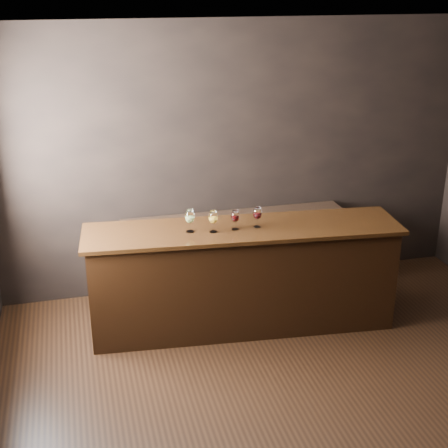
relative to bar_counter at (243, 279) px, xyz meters
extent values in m
plane|color=black|center=(0.21, -1.29, -0.49)|extent=(5.00, 5.00, 0.00)
cube|color=black|center=(0.21, 0.96, 0.91)|extent=(5.00, 0.02, 2.80)
cube|color=silver|center=(0.21, -1.29, 2.31)|extent=(5.00, 4.50, 0.02)
cube|color=black|center=(0.00, 0.00, 0.00)|extent=(2.87, 0.86, 0.99)
cube|color=black|center=(0.00, 0.00, 0.51)|extent=(2.97, 0.94, 0.04)
cube|color=black|center=(0.13, 0.74, -0.07)|extent=(2.35, 0.40, 0.85)
cylinder|color=white|center=(-0.49, 0.02, 0.53)|extent=(0.07, 0.07, 0.00)
cylinder|color=white|center=(-0.49, 0.02, 0.58)|extent=(0.01, 0.01, 0.08)
ellipsoid|color=white|center=(-0.49, 0.02, 0.68)|extent=(0.09, 0.09, 0.13)
cylinder|color=white|center=(-0.49, 0.02, 0.73)|extent=(0.07, 0.07, 0.01)
ellipsoid|color=#CBD770|center=(-0.49, 0.02, 0.66)|extent=(0.07, 0.07, 0.06)
cylinder|color=white|center=(-0.29, -0.04, 0.53)|extent=(0.07, 0.07, 0.00)
cylinder|color=white|center=(-0.29, -0.04, 0.57)|extent=(0.01, 0.01, 0.08)
ellipsoid|color=white|center=(-0.29, -0.04, 0.67)|extent=(0.09, 0.09, 0.12)
cylinder|color=white|center=(-0.29, -0.04, 0.73)|extent=(0.06, 0.06, 0.01)
ellipsoid|color=gold|center=(-0.29, -0.04, 0.65)|extent=(0.07, 0.07, 0.06)
cylinder|color=white|center=(-0.08, -0.03, 0.53)|extent=(0.07, 0.07, 0.00)
cylinder|color=white|center=(-0.08, -0.03, 0.57)|extent=(0.01, 0.01, 0.07)
ellipsoid|color=white|center=(-0.08, -0.03, 0.66)|extent=(0.08, 0.08, 0.11)
cylinder|color=white|center=(-0.08, -0.03, 0.71)|extent=(0.06, 0.06, 0.01)
ellipsoid|color=black|center=(-0.08, -0.03, 0.64)|extent=(0.06, 0.06, 0.05)
cylinder|color=white|center=(0.13, -0.02, 0.53)|extent=(0.07, 0.07, 0.00)
cylinder|color=white|center=(0.13, -0.02, 0.57)|extent=(0.01, 0.01, 0.07)
ellipsoid|color=white|center=(0.13, -0.02, 0.67)|extent=(0.08, 0.08, 0.11)
cylinder|color=white|center=(0.13, -0.02, 0.72)|extent=(0.06, 0.06, 0.01)
ellipsoid|color=black|center=(0.13, -0.02, 0.65)|extent=(0.06, 0.06, 0.05)
camera|label=1|loc=(-1.46, -5.08, 2.66)|focal=50.00mm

